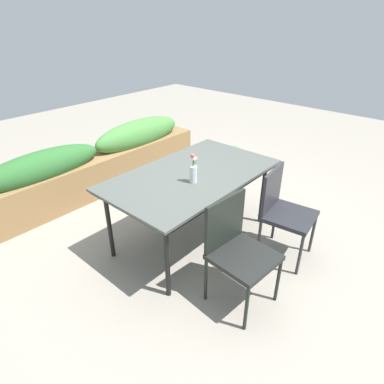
# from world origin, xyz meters

# --- Properties ---
(ground_plane) EXTENTS (12.00, 12.00, 0.00)m
(ground_plane) POSITION_xyz_m (0.00, 0.00, 0.00)
(ground_plane) COLOR gray
(dining_table) EXTENTS (1.70, 0.99, 0.76)m
(dining_table) POSITION_xyz_m (-0.05, -0.04, 0.71)
(dining_table) COLOR #4C514C
(dining_table) RESTS_ON ground
(chair_near_right) EXTENTS (0.49, 0.49, 0.89)m
(chair_near_right) POSITION_xyz_m (0.32, -0.84, 0.52)
(chair_near_right) COLOR #26272C
(chair_near_right) RESTS_ON ground
(chair_near_left) EXTENTS (0.49, 0.49, 0.90)m
(chair_near_left) POSITION_xyz_m (-0.43, -0.84, 0.52)
(chair_near_left) COLOR black
(chair_near_left) RESTS_ON ground
(flower_vase) EXTENTS (0.07, 0.07, 0.28)m
(flower_vase) POSITION_xyz_m (-0.18, -0.17, 0.88)
(flower_vase) COLOR silver
(flower_vase) RESTS_ON dining_table
(planter_box) EXTENTS (3.20, 0.40, 0.81)m
(planter_box) POSITION_xyz_m (-0.05, 1.59, 0.38)
(planter_box) COLOR olive
(planter_box) RESTS_ON ground
(potted_plant) EXTENTS (0.22, 0.22, 0.44)m
(potted_plant) POSITION_xyz_m (1.53, 0.53, 0.23)
(potted_plant) COLOR #9E6047
(potted_plant) RESTS_ON ground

